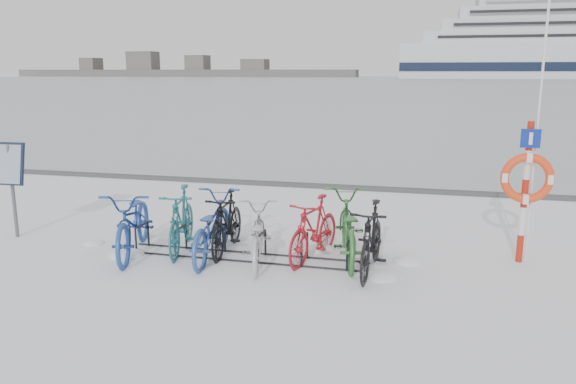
{
  "coord_description": "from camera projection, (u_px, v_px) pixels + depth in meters",
  "views": [
    {
      "loc": [
        2.89,
        -8.45,
        3.05
      ],
      "look_at": [
        0.66,
        0.6,
        1.03
      ],
      "focal_mm": 35.0,
      "sensor_mm": 36.0,
      "label": 1
    }
  ],
  "objects": [
    {
      "name": "quay_edge",
      "position": [
        312.0,
        186.0,
        14.93
      ],
      "size": [
        400.0,
        0.25,
        0.1
      ],
      "primitive_type": "cube",
      "color": "#3F3F42",
      "rests_on": "ground"
    },
    {
      "name": "ground",
      "position": [
        241.0,
        257.0,
        9.34
      ],
      "size": [
        900.0,
        900.0,
        0.0
      ],
      "primitive_type": "plane",
      "color": "white",
      "rests_on": "ground"
    },
    {
      "name": "snow_drifts",
      "position": [
        253.0,
        257.0,
        9.39
      ],
      "size": [
        5.94,
        1.62,
        0.21
      ],
      "color": "white",
      "rests_on": "ground"
    },
    {
      "name": "shoreline",
      "position": [
        176.0,
        71.0,
        284.03
      ],
      "size": [
        180.0,
        12.0,
        9.5
      ],
      "color": "#484848",
      "rests_on": "ground"
    },
    {
      "name": "lifebuoy_station",
      "position": [
        527.0,
        178.0,
        8.79
      ],
      "size": [
        0.8,
        0.23,
        4.15
      ],
      "color": "#AF1D0E",
      "rests_on": "ground"
    },
    {
      "name": "bike_2",
      "position": [
        211.0,
        225.0,
        9.29
      ],
      "size": [
        0.93,
        2.15,
        1.1
      ],
      "primitive_type": "imported",
      "rotation": [
        0.0,
        0.0,
        3.24
      ],
      "color": "#294F97",
      "rests_on": "ground"
    },
    {
      "name": "bike_7",
      "position": [
        372.0,
        237.0,
        8.6
      ],
      "size": [
        0.63,
        1.87,
        1.11
      ],
      "primitive_type": "imported",
      "rotation": [
        0.0,
        0.0,
        -0.06
      ],
      "color": "black",
      "rests_on": "ground"
    },
    {
      "name": "bike_5",
      "position": [
        314.0,
        227.0,
        9.19
      ],
      "size": [
        0.92,
        1.85,
        1.07
      ],
      "primitive_type": "imported",
      "rotation": [
        0.0,
        0.0,
        -0.25
      ],
      "color": "#AF1924",
      "rests_on": "ground"
    },
    {
      "name": "bike_0",
      "position": [
        134.0,
        219.0,
        9.48
      ],
      "size": [
        1.39,
        2.36,
        1.17
      ],
      "primitive_type": "imported",
      "rotation": [
        0.0,
        0.0,
        0.29
      ],
      "color": "#1F4297",
      "rests_on": "ground"
    },
    {
      "name": "bike_rack",
      "position": [
        241.0,
        247.0,
        9.31
      ],
      "size": [
        4.0,
        0.48,
        0.46
      ],
      "color": "black",
      "rests_on": "ground"
    },
    {
      "name": "info_board",
      "position": [
        9.0,
        169.0,
        10.22
      ],
      "size": [
        0.6,
        0.26,
        1.78
      ],
      "rotation": [
        0.0,
        0.0,
        0.05
      ],
      "color": "#595B5E",
      "rests_on": "ground"
    },
    {
      "name": "bike_1",
      "position": [
        181.0,
        218.0,
        9.64
      ],
      "size": [
        0.92,
        1.95,
        1.13
      ],
      "primitive_type": "imported",
      "rotation": [
        0.0,
        0.0,
        0.22
      ],
      "color": "#206570",
      "rests_on": "ground"
    },
    {
      "name": "ice_sheet",
      "position": [
        418.0,
        82.0,
        156.4
      ],
      "size": [
        400.0,
        298.0,
        0.02
      ],
      "primitive_type": "cube",
      "color": "#A9B6BF",
      "rests_on": "ground"
    },
    {
      "name": "bike_6",
      "position": [
        347.0,
        225.0,
        9.2
      ],
      "size": [
        1.17,
        2.25,
        1.12
      ],
      "primitive_type": "imported",
      "rotation": [
        0.0,
        0.0,
        3.35
      ],
      "color": "#336E35",
      "rests_on": "ground"
    },
    {
      "name": "bike_4",
      "position": [
        257.0,
        234.0,
        9.01
      ],
      "size": [
        1.07,
        1.95,
        0.97
      ],
      "primitive_type": "imported",
      "rotation": [
        0.0,
        0.0,
        3.39
      ],
      "color": "#B3B6BB",
      "rests_on": "ground"
    },
    {
      "name": "bike_3",
      "position": [
        227.0,
        221.0,
        9.59
      ],
      "size": [
        0.63,
        1.82,
        1.07
      ],
      "primitive_type": "imported",
      "rotation": [
        0.0,
        0.0,
        0.07
      ],
      "color": "black",
      "rests_on": "ground"
    }
  ]
}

